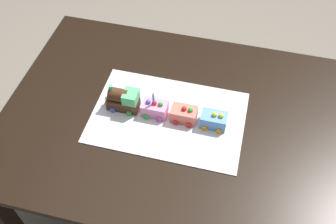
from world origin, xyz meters
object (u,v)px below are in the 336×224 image
(birthday_candle, at_px, (153,97))
(dining_table, at_px, (177,134))
(cake_car_hopper_sky_blue, at_px, (214,120))
(cake_car_gondola_coral, at_px, (184,114))
(cake_car_flatbed_bubblegum, at_px, (155,108))
(cake_locomotive, at_px, (123,99))

(birthday_candle, bearing_deg, dining_table, -0.30)
(cake_car_hopper_sky_blue, distance_m, birthday_candle, 0.25)
(cake_car_gondola_coral, distance_m, birthday_candle, 0.14)
(dining_table, relative_size, cake_car_hopper_sky_blue, 14.00)
(cake_car_hopper_sky_blue, height_order, birthday_candle, birthday_candle)
(cake_car_flatbed_bubblegum, bearing_deg, birthday_candle, -180.00)
(birthday_candle, bearing_deg, cake_locomotive, -180.00)
(birthday_candle, bearing_deg, cake_car_flatbed_bubblegum, 0.00)
(cake_car_flatbed_bubblegum, xyz_separation_m, birthday_candle, (-0.00, -0.00, 0.07))
(cake_locomotive, distance_m, cake_car_flatbed_bubblegum, 0.13)
(cake_car_flatbed_bubblegum, bearing_deg, dining_table, -0.31)
(cake_car_gondola_coral, height_order, cake_car_hopper_sky_blue, same)
(dining_table, distance_m, cake_locomotive, 0.27)
(cake_car_gondola_coral, distance_m, cake_car_hopper_sky_blue, 0.12)
(cake_locomotive, height_order, cake_car_hopper_sky_blue, cake_locomotive)
(cake_car_flatbed_bubblegum, distance_m, birthday_candle, 0.07)
(cake_car_flatbed_bubblegum, bearing_deg, cake_locomotive, -180.00)
(cake_locomotive, distance_m, cake_car_hopper_sky_blue, 0.37)
(cake_locomotive, height_order, cake_car_gondola_coral, cake_locomotive)
(dining_table, xyz_separation_m, cake_car_flatbed_bubblegum, (-0.09, 0.00, 0.14))
(cake_car_gondola_coral, relative_size, cake_car_hopper_sky_blue, 1.00)
(cake_car_flatbed_bubblegum, height_order, cake_car_gondola_coral, same)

